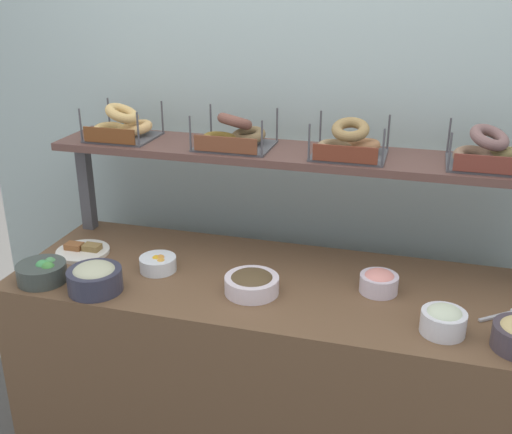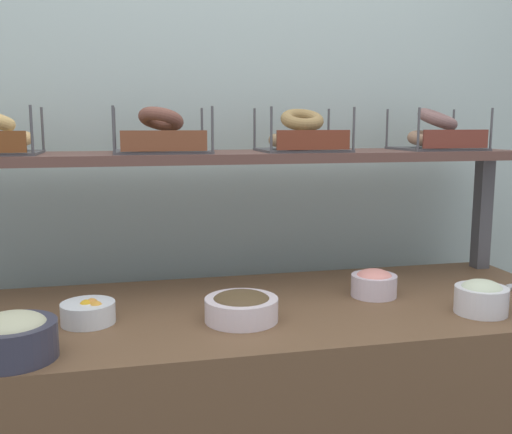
% 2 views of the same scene
% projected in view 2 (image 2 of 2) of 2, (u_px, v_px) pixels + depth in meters
% --- Properties ---
extents(back_wall, '(3.15, 0.06, 2.40)m').
position_uv_depth(back_wall, '(218.00, 170.00, 2.15)').
color(back_wall, '#A8BEBB').
rests_on(back_wall, ground_plane).
extents(shelf_riser_right, '(0.05, 0.05, 0.40)m').
position_uv_depth(shelf_riser_right, '(482.00, 213.00, 2.10)').
color(shelf_riser_right, '#4C4C51').
rests_on(shelf_riser_right, deli_counter).
extents(upper_shelf, '(1.91, 0.32, 0.03)m').
position_uv_depth(upper_shelf, '(232.00, 157.00, 1.87)').
color(upper_shelf, brown).
rests_on(upper_shelf, shelf_riser_left).
extents(bowl_chocolate_spread, '(0.20, 0.20, 0.08)m').
position_uv_depth(bowl_chocolate_spread, '(241.00, 307.00, 1.55)').
color(bowl_chocolate_spread, white).
rests_on(bowl_chocolate_spread, deli_counter).
extents(bowl_lox_spread, '(0.14, 0.14, 0.08)m').
position_uv_depth(bowl_lox_spread, '(374.00, 283.00, 1.78)').
color(bowl_lox_spread, silver).
rests_on(bowl_lox_spread, deli_counter).
extents(bowl_fruit_salad, '(0.14, 0.14, 0.07)m').
position_uv_depth(bowl_fruit_salad, '(88.00, 312.00, 1.54)').
color(bowl_fruit_salad, white).
rests_on(bowl_fruit_salad, deli_counter).
extents(bowl_tuna_salad, '(0.20, 0.20, 0.11)m').
position_uv_depth(bowl_tuna_salad, '(12.00, 337.00, 1.30)').
color(bowl_tuna_salad, '#343546').
rests_on(bowl_tuna_salad, deli_counter).
extents(bowl_scallion_spread, '(0.14, 0.14, 0.09)m').
position_uv_depth(bowl_scallion_spread, '(481.00, 297.00, 1.61)').
color(bowl_scallion_spread, white).
rests_on(bowl_scallion_spread, deli_counter).
extents(serving_spoon_near_plate, '(0.15, 0.12, 0.01)m').
position_uv_depth(serving_spoon_near_plate, '(508.00, 289.00, 1.83)').
color(serving_spoon_near_plate, '#B7B7BC').
rests_on(serving_spoon_near_plate, deli_counter).
extents(bagel_basket_cinnamon_raisin, '(0.29, 0.26, 0.15)m').
position_uv_depth(bagel_basket_cinnamon_raisin, '(161.00, 137.00, 1.80)').
color(bagel_basket_cinnamon_raisin, '#4C4C51').
rests_on(bagel_basket_cinnamon_raisin, upper_shelf).
extents(bagel_basket_everything, '(0.29, 0.26, 0.14)m').
position_uv_depth(bagel_basket_everything, '(302.00, 137.00, 1.89)').
color(bagel_basket_everything, '#4C4C51').
rests_on(bagel_basket_everything, upper_shelf).
extents(bagel_basket_poppy, '(0.28, 0.26, 0.15)m').
position_uv_depth(bagel_basket_poppy, '(437.00, 135.00, 2.00)').
color(bagel_basket_poppy, '#4C4C51').
rests_on(bagel_basket_poppy, upper_shelf).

